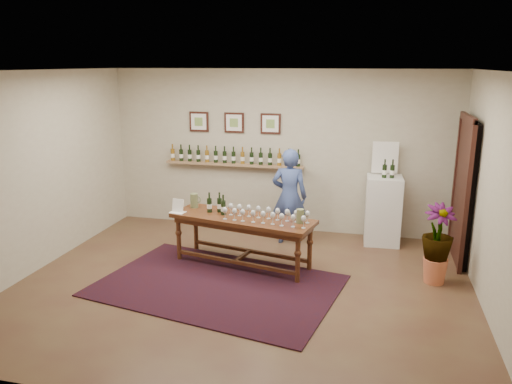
% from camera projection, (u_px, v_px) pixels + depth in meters
% --- Properties ---
extents(ground, '(6.00, 6.00, 0.00)m').
position_uv_depth(ground, '(242.00, 286.00, 6.65)').
color(ground, '#4E2C22').
rests_on(ground, ground).
extents(room_shell, '(6.00, 6.00, 6.00)m').
position_uv_depth(room_shell, '(406.00, 182.00, 7.63)').
color(room_shell, beige).
rests_on(room_shell, ground).
extents(rug, '(3.43, 2.61, 0.02)m').
position_uv_depth(rug, '(217.00, 285.00, 6.66)').
color(rug, '#400F0B').
rests_on(rug, ground).
extents(tasting_table, '(2.19, 1.09, 0.74)m').
position_uv_depth(tasting_table, '(242.00, 224.00, 7.20)').
color(tasting_table, '#432110').
rests_on(tasting_table, ground).
extents(table_glasses, '(1.35, 0.45, 0.18)m').
position_uv_depth(table_glasses, '(265.00, 215.00, 6.96)').
color(table_glasses, silver).
rests_on(table_glasses, tasting_table).
extents(table_bottles, '(0.33, 0.25, 0.31)m').
position_uv_depth(table_bottles, '(218.00, 202.00, 7.33)').
color(table_bottles, black).
rests_on(table_bottles, tasting_table).
extents(pitcher_left, '(0.17, 0.17, 0.22)m').
position_uv_depth(pitcher_left, '(194.00, 201.00, 7.61)').
color(pitcher_left, '#646E44').
rests_on(pitcher_left, tasting_table).
extents(pitcher_right, '(0.14, 0.14, 0.20)m').
position_uv_depth(pitcher_right, '(300.00, 216.00, 6.88)').
color(pitcher_right, '#646E44').
rests_on(pitcher_right, tasting_table).
extents(menu_card, '(0.24, 0.19, 0.20)m').
position_uv_depth(menu_card, '(178.00, 206.00, 7.38)').
color(menu_card, white).
rests_on(menu_card, tasting_table).
extents(display_pedestal, '(0.58, 0.58, 1.12)m').
position_uv_depth(display_pedestal, '(383.00, 210.00, 8.14)').
color(display_pedestal, silver).
rests_on(display_pedestal, ground).
extents(pedestal_bottles, '(0.34, 0.10, 0.33)m').
position_uv_depth(pedestal_bottles, '(389.00, 168.00, 7.89)').
color(pedestal_bottles, black).
rests_on(pedestal_bottles, display_pedestal).
extents(info_sign, '(0.41, 0.04, 0.57)m').
position_uv_depth(info_sign, '(385.00, 157.00, 8.10)').
color(info_sign, white).
rests_on(info_sign, display_pedestal).
extents(potted_plant, '(0.63, 0.63, 0.94)m').
position_uv_depth(potted_plant, '(437.00, 244.00, 6.64)').
color(potted_plant, '#CB6843').
rests_on(potted_plant, ground).
extents(person, '(0.59, 0.39, 1.58)m').
position_uv_depth(person, '(289.00, 197.00, 8.08)').
color(person, '#3B4E8C').
rests_on(person, ground).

